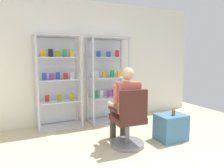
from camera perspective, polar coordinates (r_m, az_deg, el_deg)
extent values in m
cube|color=silver|center=(4.75, -8.63, 6.03)|extent=(6.00, 0.10, 2.70)
cylinder|color=#B7B7BC|center=(4.11, -19.73, -0.07)|extent=(0.05, 0.05, 1.90)
cylinder|color=#B7B7BC|center=(4.27, -8.29, 0.52)|extent=(0.05, 0.05, 1.90)
cylinder|color=#B7B7BC|center=(4.51, -20.17, 0.51)|extent=(0.05, 0.05, 1.90)
cylinder|color=#B7B7BC|center=(4.65, -9.68, 1.04)|extent=(0.05, 0.05, 1.90)
cube|color=#B7B7BC|center=(4.36, -14.79, 12.75)|extent=(0.90, 0.45, 0.04)
cube|color=#B7B7BC|center=(4.56, -14.03, -11.16)|extent=(0.90, 0.45, 0.04)
cube|color=silver|center=(4.58, -14.87, 0.80)|extent=(0.84, 0.02, 1.80)
cube|color=silver|center=(4.43, -14.23, -4.63)|extent=(0.82, 0.39, 0.02)
cube|color=red|center=(4.42, -17.39, -3.80)|extent=(0.08, 0.05, 0.13)
cube|color=#999919|center=(4.41, -14.24, -3.67)|extent=(0.08, 0.04, 0.14)
cube|color=#999919|center=(4.42, -10.98, -3.42)|extent=(0.09, 0.03, 0.16)
cube|color=silver|center=(4.36, -14.42, 1.17)|extent=(0.82, 0.39, 0.02)
cube|color=#264CB2|center=(4.27, -18.11, 1.99)|extent=(0.09, 0.05, 0.14)
cube|color=purple|center=(4.29, -16.31, 2.01)|extent=(0.08, 0.05, 0.13)
cube|color=#264CB2|center=(4.40, -14.65, 2.24)|extent=(0.08, 0.04, 0.14)
cube|color=red|center=(4.37, -12.61, 2.15)|extent=(0.09, 0.05, 0.12)
cube|color=silver|center=(4.46, -10.93, 2.30)|extent=(0.08, 0.05, 0.12)
cube|color=silver|center=(4.34, -14.60, 7.10)|extent=(0.82, 0.39, 0.02)
cube|color=gold|center=(4.29, -18.35, 8.05)|extent=(0.08, 0.04, 0.15)
cube|color=black|center=(4.33, -16.51, 8.20)|extent=(0.09, 0.05, 0.16)
cube|color=#999919|center=(4.37, -14.76, 8.05)|extent=(0.08, 0.05, 0.13)
cube|color=#268C4C|center=(4.38, -12.87, 8.22)|extent=(0.08, 0.04, 0.15)
cube|color=gold|center=(4.43, -11.08, 8.30)|extent=(0.08, 0.06, 0.16)
cylinder|color=#B7B7BC|center=(4.34, -5.13, 0.69)|extent=(0.05, 0.05, 1.90)
cylinder|color=#B7B7BC|center=(4.69, 4.71, 1.17)|extent=(0.05, 0.05, 1.90)
cylinder|color=#B7B7BC|center=(4.72, -6.74, 1.18)|extent=(0.05, 0.05, 1.90)
cylinder|color=#B7B7BC|center=(5.04, 2.49, 1.61)|extent=(0.05, 0.05, 1.90)
cube|color=#B7B7BC|center=(4.68, -1.06, 12.59)|extent=(0.90, 0.45, 0.04)
cube|color=#B7B7BC|center=(4.87, -1.01, -9.77)|extent=(0.90, 0.45, 0.04)
cube|color=silver|center=(4.88, -2.04, 1.42)|extent=(0.84, 0.02, 1.80)
cube|color=silver|center=(4.74, -1.02, -3.63)|extent=(0.82, 0.39, 0.02)
cube|color=#268C4C|center=(4.65, -4.48, -2.78)|extent=(0.09, 0.05, 0.16)
cube|color=silver|center=(4.71, -2.90, -2.69)|extent=(0.07, 0.04, 0.15)
cube|color=purple|center=(4.73, -0.94, -2.67)|extent=(0.09, 0.04, 0.15)
cube|color=purple|center=(4.81, 0.43, -2.45)|extent=(0.08, 0.05, 0.15)
cube|color=#264CB2|center=(4.84, 2.01, -2.42)|extent=(0.09, 0.04, 0.15)
cube|color=silver|center=(4.68, -1.03, 1.79)|extent=(0.82, 0.39, 0.02)
cube|color=silver|center=(4.60, -4.26, 2.66)|extent=(0.09, 0.05, 0.14)
cube|color=gold|center=(4.64, -2.14, 2.63)|extent=(0.08, 0.06, 0.13)
cube|color=#268C4C|center=(4.70, 0.06, 2.89)|extent=(0.09, 0.05, 0.16)
cube|color=gold|center=(4.79, 1.90, 2.87)|extent=(0.08, 0.05, 0.14)
cube|color=silver|center=(4.66, -1.05, 7.31)|extent=(0.82, 0.39, 0.02)
cube|color=#264CB2|center=(4.56, -3.75, 8.22)|extent=(0.09, 0.05, 0.13)
cube|color=#264CB2|center=(4.63, -0.98, 8.17)|extent=(0.09, 0.05, 0.12)
cube|color=red|center=(4.79, 1.43, 8.33)|extent=(0.08, 0.04, 0.16)
cylinder|color=slate|center=(3.57, 4.22, -16.09)|extent=(0.56, 0.56, 0.06)
cylinder|color=slate|center=(3.49, 4.25, -13.00)|extent=(0.07, 0.07, 0.41)
cube|color=#3F1E19|center=(3.42, 4.29, -9.46)|extent=(0.51, 0.51, 0.10)
cube|color=#3F1E19|center=(3.17, 5.96, -5.69)|extent=(0.44, 0.11, 0.45)
cube|color=#3F1E19|center=(3.49, 8.20, -6.12)|extent=(0.06, 0.30, 0.04)
cube|color=#3F1E19|center=(3.28, 0.17, -6.94)|extent=(0.06, 0.30, 0.04)
cylinder|color=#3F382D|center=(3.61, 4.39, -6.93)|extent=(0.16, 0.41, 0.14)
cylinder|color=#3F382D|center=(3.86, 3.06, -10.29)|extent=(0.11, 0.11, 0.56)
cylinder|color=#3F382D|center=(3.53, 1.43, -7.23)|extent=(0.16, 0.41, 0.14)
cylinder|color=#3F382D|center=(3.79, 0.25, -10.63)|extent=(0.11, 0.11, 0.56)
cube|color=#BF594C|center=(3.34, 4.35, -3.70)|extent=(0.37, 0.24, 0.50)
sphere|color=tan|center=(3.29, 4.41, 2.82)|extent=(0.20, 0.20, 0.20)
cylinder|color=#BF594C|center=(3.42, 7.39, -2.30)|extent=(0.09, 0.09, 0.28)
cylinder|color=tan|center=(3.61, 5.98, -5.31)|extent=(0.10, 0.30, 0.08)
cylinder|color=#BF594C|center=(3.25, 1.16, -2.73)|extent=(0.09, 0.09, 0.28)
cylinder|color=tan|center=(3.46, 0.02, -5.85)|extent=(0.10, 0.30, 0.08)
cube|color=teal|center=(3.87, 15.85, -11.34)|extent=(0.50, 0.39, 0.46)
cylinder|color=brown|center=(3.76, 16.54, -7.54)|extent=(0.06, 0.06, 0.10)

